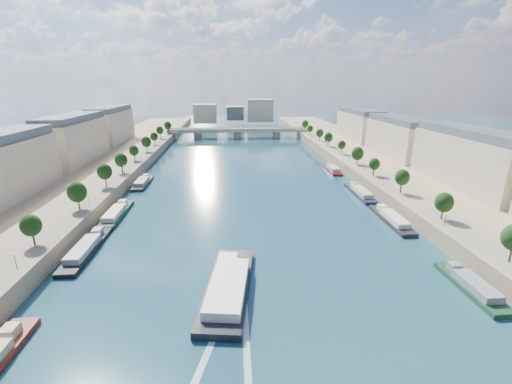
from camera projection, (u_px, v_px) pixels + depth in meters
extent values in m
plane|color=#0D293A|center=(246.00, 190.00, 145.03)|extent=(700.00, 700.00, 0.00)
cube|color=#9E8460|center=(69.00, 188.00, 138.98)|extent=(44.00, 520.00, 5.00)
cube|color=#9E8460|center=(410.00, 180.00, 149.56)|extent=(44.00, 520.00, 5.00)
cube|color=gray|center=(107.00, 181.00, 139.30)|extent=(14.00, 520.00, 0.10)
cube|color=gray|center=(378.00, 175.00, 147.67)|extent=(14.00, 520.00, 0.10)
cylinder|color=#382B1E|center=(34.00, 238.00, 83.83)|extent=(0.50, 0.50, 3.82)
ellipsoid|color=black|center=(31.00, 225.00, 82.73)|extent=(4.80, 4.80, 5.52)
cylinder|color=#382B1E|center=(76.00, 205.00, 106.61)|extent=(0.50, 0.50, 3.82)
ellipsoid|color=black|center=(74.00, 194.00, 105.51)|extent=(4.80, 4.80, 5.52)
cylinder|color=#382B1E|center=(102.00, 183.00, 129.39)|extent=(0.50, 0.50, 3.82)
ellipsoid|color=black|center=(101.00, 174.00, 128.29)|extent=(4.80, 4.80, 5.52)
cylinder|color=#382B1E|center=(121.00, 168.00, 152.16)|extent=(0.50, 0.50, 3.82)
ellipsoid|color=black|center=(120.00, 160.00, 151.06)|extent=(4.80, 4.80, 5.52)
cylinder|color=#382B1E|center=(135.00, 157.00, 174.94)|extent=(0.50, 0.50, 3.82)
ellipsoid|color=black|center=(134.00, 150.00, 173.84)|extent=(4.80, 4.80, 5.52)
cylinder|color=#382B1E|center=(146.00, 148.00, 197.72)|extent=(0.50, 0.50, 3.82)
ellipsoid|color=black|center=(145.00, 142.00, 196.62)|extent=(4.80, 4.80, 5.52)
cylinder|color=#382B1E|center=(154.00, 142.00, 220.50)|extent=(0.50, 0.50, 3.82)
ellipsoid|color=black|center=(154.00, 136.00, 219.40)|extent=(4.80, 4.80, 5.52)
cylinder|color=#382B1E|center=(161.00, 136.00, 243.28)|extent=(0.50, 0.50, 3.82)
ellipsoid|color=black|center=(161.00, 131.00, 242.18)|extent=(4.80, 4.80, 5.52)
cylinder|color=#382B1E|center=(167.00, 131.00, 266.06)|extent=(0.50, 0.50, 3.82)
ellipsoid|color=black|center=(167.00, 127.00, 264.96)|extent=(4.80, 4.80, 5.52)
cylinder|color=#382B1E|center=(507.00, 253.00, 76.72)|extent=(0.50, 0.50, 3.82)
ellipsoid|color=black|center=(511.00, 238.00, 75.62)|extent=(4.80, 4.80, 5.52)
cylinder|color=#382B1E|center=(443.00, 214.00, 99.50)|extent=(0.50, 0.50, 3.82)
ellipsoid|color=black|center=(445.00, 202.00, 98.40)|extent=(4.80, 4.80, 5.52)
cylinder|color=#382B1E|center=(403.00, 189.00, 122.28)|extent=(0.50, 0.50, 3.82)
ellipsoid|color=black|center=(404.00, 180.00, 121.18)|extent=(4.80, 4.80, 5.52)
cylinder|color=#382B1E|center=(376.00, 172.00, 145.06)|extent=(0.50, 0.50, 3.82)
ellipsoid|color=black|center=(377.00, 164.00, 143.96)|extent=(4.80, 4.80, 5.52)
cylinder|color=#382B1E|center=(356.00, 160.00, 167.84)|extent=(0.50, 0.50, 3.82)
ellipsoid|color=black|center=(356.00, 153.00, 166.74)|extent=(4.80, 4.80, 5.52)
cylinder|color=#382B1E|center=(340.00, 151.00, 190.62)|extent=(0.50, 0.50, 3.82)
ellipsoid|color=black|center=(341.00, 145.00, 189.52)|extent=(4.80, 4.80, 5.52)
cylinder|color=#382B1E|center=(328.00, 144.00, 213.40)|extent=(0.50, 0.50, 3.82)
ellipsoid|color=black|center=(329.00, 138.00, 212.30)|extent=(4.80, 4.80, 5.52)
cylinder|color=#382B1E|center=(319.00, 138.00, 236.18)|extent=(0.50, 0.50, 3.82)
ellipsoid|color=black|center=(319.00, 132.00, 235.08)|extent=(4.80, 4.80, 5.52)
cylinder|color=#382B1E|center=(311.00, 133.00, 258.95)|extent=(0.50, 0.50, 3.82)
ellipsoid|color=black|center=(311.00, 128.00, 257.85)|extent=(4.80, 4.80, 5.52)
cylinder|color=#382B1E|center=(304.00, 129.00, 281.73)|extent=(0.50, 0.50, 3.82)
ellipsoid|color=black|center=(304.00, 124.00, 280.63)|extent=(4.80, 4.80, 5.52)
cylinder|color=black|center=(16.00, 262.00, 72.59)|extent=(0.14, 0.14, 4.00)
sphere|color=#FFE5B2|center=(14.00, 253.00, 71.95)|extent=(0.36, 0.36, 0.36)
cylinder|color=black|center=(89.00, 200.00, 110.56)|extent=(0.14, 0.14, 4.00)
sphere|color=#FFE5B2|center=(88.00, 194.00, 109.92)|extent=(0.36, 0.36, 0.36)
cylinder|color=black|center=(124.00, 170.00, 148.53)|extent=(0.14, 0.14, 4.00)
sphere|color=#FFE5B2|center=(124.00, 165.00, 147.88)|extent=(0.36, 0.36, 0.36)
cylinder|color=black|center=(146.00, 152.00, 186.49)|extent=(0.14, 0.14, 4.00)
sphere|color=#FFE5B2|center=(145.00, 148.00, 185.85)|extent=(0.36, 0.36, 0.36)
cylinder|color=black|center=(160.00, 140.00, 224.46)|extent=(0.14, 0.14, 4.00)
sphere|color=#FFE5B2|center=(159.00, 137.00, 223.81)|extent=(0.36, 0.36, 0.36)
cylinder|color=black|center=(445.00, 220.00, 94.54)|extent=(0.14, 0.14, 4.00)
sphere|color=#FFE5B2|center=(447.00, 213.00, 93.90)|extent=(0.36, 0.36, 0.36)
cylinder|color=black|center=(383.00, 181.00, 132.51)|extent=(0.14, 0.14, 4.00)
sphere|color=#FFE5B2|center=(384.00, 176.00, 131.87)|extent=(0.36, 0.36, 0.36)
cylinder|color=black|center=(349.00, 159.00, 170.47)|extent=(0.14, 0.14, 4.00)
sphere|color=#FFE5B2|center=(349.00, 155.00, 169.83)|extent=(0.36, 0.36, 0.36)
cylinder|color=black|center=(327.00, 145.00, 208.44)|extent=(0.14, 0.14, 4.00)
sphere|color=#FFE5B2|center=(327.00, 141.00, 207.80)|extent=(0.36, 0.36, 0.36)
cylinder|color=black|center=(312.00, 135.00, 246.41)|extent=(0.14, 0.14, 4.00)
sphere|color=#FFE5B2|center=(312.00, 132.00, 245.76)|extent=(0.36, 0.36, 0.36)
cube|color=#C6B598|center=(3.00, 169.00, 118.06)|extent=(16.00, 52.00, 20.00)
cube|color=#C6B598|center=(74.00, 141.00, 173.11)|extent=(16.00, 52.00, 20.00)
cube|color=#474C54|center=(71.00, 118.00, 169.56)|extent=(14.72, 50.44, 3.20)
cube|color=#C6B598|center=(112.00, 127.00, 228.16)|extent=(16.00, 52.00, 20.00)
cube|color=#474C54|center=(109.00, 109.00, 224.61)|extent=(14.72, 50.44, 3.20)
cube|color=#C6B598|center=(470.00, 160.00, 130.55)|extent=(16.00, 52.00, 20.00)
cube|color=#474C54|center=(476.00, 130.00, 127.00)|extent=(14.72, 50.44, 3.20)
cube|color=#C6B598|center=(398.00, 137.00, 185.60)|extent=(16.00, 52.00, 20.00)
cube|color=#474C54|center=(401.00, 115.00, 182.05)|extent=(14.72, 50.44, 3.20)
cube|color=#C6B598|center=(359.00, 125.00, 240.65)|extent=(16.00, 52.00, 20.00)
cube|color=#474C54|center=(361.00, 108.00, 237.10)|extent=(14.72, 50.44, 3.20)
cube|color=#C6B598|center=(205.00, 113.00, 337.86)|extent=(22.00, 18.00, 18.00)
cube|color=#C6B598|center=(260.00, 110.00, 350.78)|extent=(26.00, 20.00, 22.00)
cube|color=#474C54|center=(235.00, 113.00, 364.41)|extent=(18.00, 16.00, 14.00)
cube|color=#C1B79E|center=(237.00, 130.00, 277.23)|extent=(112.00, 11.00, 2.20)
cube|color=#C1B79E|center=(238.00, 129.00, 272.03)|extent=(112.00, 0.80, 0.90)
cube|color=#C1B79E|center=(237.00, 128.00, 281.52)|extent=(112.00, 0.80, 0.90)
cylinder|color=#C1B79E|center=(198.00, 135.00, 276.02)|extent=(6.40, 6.40, 5.00)
cylinder|color=#C1B79E|center=(238.00, 135.00, 278.37)|extent=(6.40, 6.40, 5.00)
cylinder|color=#C1B79E|center=(276.00, 135.00, 280.72)|extent=(6.40, 6.40, 5.00)
cube|color=#C1B79E|center=(173.00, 136.00, 274.55)|extent=(6.00, 12.00, 5.00)
cube|color=#C1B79E|center=(301.00, 134.00, 282.19)|extent=(6.00, 12.00, 5.00)
cube|color=black|center=(228.00, 288.00, 74.67)|extent=(13.14, 32.29, 2.24)
cube|color=white|center=(228.00, 286.00, 71.64)|extent=(10.05, 21.20, 2.02)
cube|color=white|center=(228.00, 259.00, 82.99)|extent=(4.95, 4.34, 1.80)
cube|color=silver|center=(209.00, 349.00, 58.46)|extent=(7.81, 25.44, 0.04)
cube|color=silver|center=(247.00, 346.00, 58.93)|extent=(1.57, 26.01, 0.04)
cube|color=#C0AF90|center=(10.00, 331.00, 59.53)|extent=(2.50, 2.85, 1.80)
cube|color=black|center=(87.00, 250.00, 91.99)|extent=(5.00, 27.38, 1.80)
cube|color=#A2A6AD|center=(83.00, 248.00, 89.39)|extent=(4.10, 15.06, 1.60)
cube|color=#A2A6AD|center=(97.00, 232.00, 99.24)|extent=(2.50, 3.29, 1.80)
cube|color=#173926|center=(117.00, 215.00, 116.38)|extent=(5.00, 25.46, 1.80)
cube|color=beige|center=(114.00, 213.00, 113.93)|extent=(4.10, 14.00, 1.60)
cube|color=beige|center=(123.00, 203.00, 123.08)|extent=(2.50, 3.06, 1.80)
cube|color=#29292C|center=(143.00, 184.00, 152.04)|extent=(5.00, 22.05, 1.80)
cube|color=#95959D|center=(142.00, 181.00, 149.85)|extent=(4.10, 12.13, 1.60)
cube|color=#95959D|center=(146.00, 176.00, 157.77)|extent=(2.50, 2.65, 1.80)
cube|color=#194029|center=(470.00, 288.00, 75.09)|extent=(5.00, 20.24, 1.80)
cube|color=gray|center=(477.00, 286.00, 73.03)|extent=(4.10, 11.13, 1.60)
cube|color=gray|center=(454.00, 267.00, 80.30)|extent=(2.50, 2.43, 1.80)
cube|color=black|center=(391.00, 221.00, 111.68)|extent=(5.00, 25.10, 1.80)
cube|color=silver|center=(395.00, 218.00, 109.26)|extent=(4.10, 13.80, 1.60)
cube|color=silver|center=(382.00, 208.00, 118.28)|extent=(2.50, 3.01, 1.80)
cube|color=#1D1D3F|center=(360.00, 194.00, 138.38)|extent=(5.00, 25.11, 1.80)
cube|color=beige|center=(362.00, 191.00, 135.95)|extent=(4.10, 13.81, 1.60)
cube|color=beige|center=(354.00, 184.00, 144.98)|extent=(2.50, 3.01, 1.80)
cube|color=maroon|center=(332.00, 171.00, 174.67)|extent=(5.00, 19.72, 1.80)
cube|color=#B5B9C2|center=(333.00, 168.00, 172.65)|extent=(4.10, 10.85, 1.60)
cube|color=#B5B9C2|center=(329.00, 165.00, 179.74)|extent=(2.50, 2.37, 1.80)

